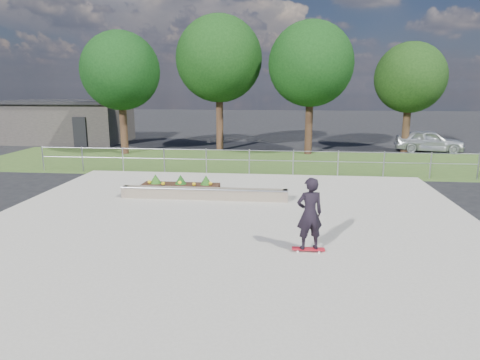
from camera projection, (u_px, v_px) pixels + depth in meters
name	position (u px, v px, depth m)	size (l,w,h in m)	color
ground	(228.00, 228.00, 12.44)	(120.00, 120.00, 0.00)	black
grass_verge	(255.00, 162.00, 23.12)	(30.00, 8.00, 0.02)	#354F1F
concrete_slab	(228.00, 227.00, 12.43)	(15.00, 15.00, 0.06)	#A29C8F
fence	(249.00, 159.00, 19.55)	(20.06, 0.06, 1.20)	#94979C
building	(69.00, 121.00, 31.01)	(8.40, 5.40, 3.00)	#2E2B29
tree_far_left	(120.00, 71.00, 24.82)	(4.55, 4.55, 7.15)	#331E14
tree_mid_left	(219.00, 59.00, 26.04)	(5.25, 5.25, 8.25)	#361F15
tree_mid_right	(311.00, 64.00, 24.59)	(4.90, 4.90, 7.70)	black
tree_far_right	(410.00, 78.00, 25.60)	(4.20, 4.20, 6.60)	#311F13
grind_ledge	(204.00, 193.00, 15.31)	(6.00, 0.44, 0.43)	#6A5E4E
planter_bed	(180.00, 187.00, 16.43)	(3.00, 1.20, 0.61)	black
skateboarder	(310.00, 214.00, 10.30)	(0.80, 0.59, 1.87)	white
parked_car	(429.00, 141.00, 26.45)	(1.62, 4.02, 1.37)	#ABAFB5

